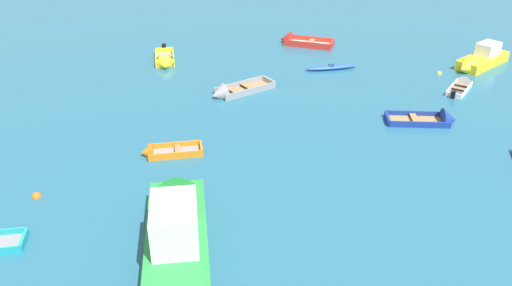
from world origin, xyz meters
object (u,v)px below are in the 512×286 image
Objects in this scene: rowboat_grey_distant_center at (229,92)px; motor_launch_yellow_back_row_center at (480,60)px; rowboat_red_midfield_left at (295,41)px; rowboat_yellow_outer_left at (165,62)px; rowboat_deep_blue_near_camera at (437,120)px; rowboat_white_near_left at (462,85)px; motor_launch_green_foreground_center at (177,225)px; kayak_blue_far_back at (331,67)px; rowboat_orange_near_right at (159,152)px; mooring_buoy_near_foreground at (37,197)px; mooring_buoy_between_boats_left at (439,74)px.

motor_launch_yellow_back_row_center is at bearing 24.29° from rowboat_grey_distant_center.
rowboat_yellow_outer_left is (-8.59, -5.84, -0.01)m from rowboat_red_midfield_left.
rowboat_white_near_left is (2.33, 5.37, -0.02)m from rowboat_deep_blue_near_camera.
rowboat_yellow_outer_left reaches higher than rowboat_deep_blue_near_camera.
motor_launch_green_foreground_center reaches higher than rowboat_yellow_outer_left.
motor_launch_green_foreground_center is at bearing -105.76° from kayak_blue_far_back.
rowboat_deep_blue_near_camera reaches higher than rowboat_white_near_left.
kayak_blue_far_back is at bearing 128.73° from rowboat_deep_blue_near_camera.
rowboat_grey_distant_center is at bearing -138.89° from kayak_blue_far_back.
motor_launch_yellow_back_row_center is 21.63m from rowboat_yellow_outer_left.
motor_launch_yellow_back_row_center is at bearing 11.29° from kayak_blue_far_back.
rowboat_deep_blue_near_camera is (11.21, 11.72, -0.63)m from motor_launch_green_foreground_center.
rowboat_orange_near_right is 0.73× the size of rowboat_red_midfield_left.
rowboat_yellow_outer_left is 16.33m from mooring_buoy_near_foreground.
rowboat_grey_distant_center reaches higher than mooring_buoy_between_boats_left.
rowboat_orange_near_right is at bearing 113.22° from motor_launch_green_foreground_center.
mooring_buoy_between_boats_left is 0.87× the size of mooring_buoy_near_foreground.
rowboat_deep_blue_near_camera is 9.34m from kayak_blue_far_back.
rowboat_deep_blue_near_camera is 18.48m from rowboat_yellow_outer_left.
motor_launch_green_foreground_center is 19.76m from kayak_blue_far_back.
rowboat_orange_near_right is 18.73m from rowboat_red_midfield_left.
rowboat_red_midfield_left reaches higher than rowboat_grey_distant_center.
rowboat_red_midfield_left reaches higher than mooring_buoy_near_foreground.
rowboat_orange_near_right is at bearing -104.86° from rowboat_grey_distant_center.
motor_launch_yellow_back_row_center reaches higher than rowboat_red_midfield_left.
rowboat_red_midfield_left is (3.18, 10.41, 0.03)m from rowboat_grey_distant_center.
rowboat_grey_distant_center is 9.81× the size of mooring_buoy_near_foreground.
mooring_buoy_near_foreground is (-12.13, -16.98, -0.16)m from kayak_blue_far_back.
rowboat_yellow_outer_left is at bearing 176.33° from rowboat_white_near_left.
kayak_blue_far_back is at bearing 3.33° from rowboat_yellow_outer_left.
rowboat_white_near_left reaches higher than kayak_blue_far_back.
rowboat_red_midfield_left is at bearing 84.00° from motor_launch_green_foreground_center.
mooring_buoy_near_foreground is at bearing -151.67° from rowboat_deep_blue_near_camera.
motor_launch_yellow_back_row_center is at bearing 31.48° from mooring_buoy_between_boats_left.
rowboat_white_near_left is 25.28m from mooring_buoy_near_foreground.
rowboat_orange_near_right is 7.85m from rowboat_grey_distant_center.
rowboat_grey_distant_center is 0.91× the size of rowboat_red_midfield_left.
rowboat_yellow_outer_left reaches higher than rowboat_white_near_left.
mooring_buoy_between_boats_left is (7.13, 0.22, -0.16)m from kayak_blue_far_back.
motor_launch_green_foreground_center is 1.89× the size of rowboat_grey_distant_center.
motor_launch_green_foreground_center is 21.81m from rowboat_white_near_left.
rowboat_white_near_left is at bearing 13.16° from rowboat_grey_distant_center.
kayak_blue_far_back is 5.89m from rowboat_red_midfield_left.
rowboat_orange_near_right is (-13.86, -5.54, -0.00)m from rowboat_deep_blue_near_camera.
rowboat_grey_distant_center is 7.08m from rowboat_yellow_outer_left.
rowboat_grey_distant_center is at bearing -106.99° from rowboat_red_midfield_left.
motor_launch_green_foreground_center is 26.07m from motor_launch_yellow_back_row_center.
rowboat_orange_near_right reaches higher than kayak_blue_far_back.
rowboat_red_midfield_left is 1.12× the size of rowboat_yellow_outer_left.
kayak_blue_far_back reaches higher than mooring_buoy_near_foreground.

